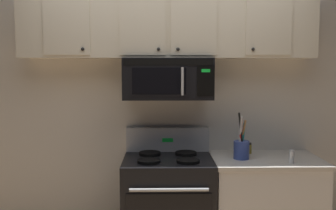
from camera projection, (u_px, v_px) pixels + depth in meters
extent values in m
cube|color=silver|center=(167.00, 102.00, 3.63)|extent=(5.20, 0.10, 2.70)
cube|color=black|center=(168.00, 210.00, 3.35)|extent=(0.76, 0.64, 0.90)
cylinder|color=#B7BABF|center=(169.00, 190.00, 2.96)|extent=(0.61, 0.03, 0.03)
cube|color=#B7BABF|center=(168.00, 139.00, 3.57)|extent=(0.76, 0.07, 0.22)
cube|color=#19D83F|center=(168.00, 140.00, 3.54)|extent=(0.10, 0.00, 0.04)
cylinder|color=black|center=(149.00, 161.00, 3.16)|extent=(0.19, 0.19, 0.02)
cylinder|color=black|center=(188.00, 161.00, 3.16)|extent=(0.19, 0.19, 0.02)
cylinder|color=black|center=(150.00, 153.00, 3.44)|extent=(0.19, 0.19, 0.02)
cylinder|color=black|center=(186.00, 153.00, 3.44)|extent=(0.19, 0.19, 0.02)
cube|color=black|center=(168.00, 79.00, 3.36)|extent=(0.76, 0.39, 0.35)
cube|color=black|center=(168.00, 62.00, 3.15)|extent=(0.73, 0.01, 0.06)
cube|color=black|center=(159.00, 81.00, 3.16)|extent=(0.49, 0.01, 0.25)
cube|color=black|center=(159.00, 81.00, 3.16)|extent=(0.44, 0.01, 0.22)
cube|color=black|center=(206.00, 81.00, 3.17)|extent=(0.14, 0.01, 0.25)
cube|color=#19D83F|center=(206.00, 71.00, 3.16)|extent=(0.07, 0.00, 0.03)
cylinder|color=#B7BABF|center=(182.00, 81.00, 3.14)|extent=(0.02, 0.02, 0.23)
cube|color=beige|center=(168.00, 26.00, 3.34)|extent=(2.50, 0.33, 0.55)
cube|color=beige|center=(66.00, 24.00, 3.16)|extent=(0.38, 0.01, 0.51)
sphere|color=black|center=(83.00, 49.00, 3.17)|extent=(0.03, 0.03, 0.03)
cube|color=beige|center=(143.00, 24.00, 3.17)|extent=(0.38, 0.01, 0.51)
sphere|color=black|center=(158.00, 49.00, 3.18)|extent=(0.03, 0.03, 0.03)
cube|color=beige|center=(194.00, 24.00, 3.18)|extent=(0.38, 0.01, 0.51)
sphere|color=black|center=(178.00, 49.00, 3.18)|extent=(0.03, 0.03, 0.03)
cube|color=beige|center=(269.00, 24.00, 3.19)|extent=(0.38, 0.01, 0.51)
sphere|color=black|center=(253.00, 49.00, 3.19)|extent=(0.03, 0.03, 0.03)
cube|color=silver|center=(265.00, 210.00, 3.37)|extent=(0.90, 0.62, 0.86)
cube|color=beige|center=(266.00, 160.00, 3.33)|extent=(0.93, 0.65, 0.03)
cylinder|color=#384C9E|center=(241.00, 150.00, 3.28)|extent=(0.13, 0.13, 0.15)
cylinder|color=black|center=(241.00, 131.00, 3.24)|extent=(0.06, 0.04, 0.32)
cylinder|color=#BCBCC1|center=(241.00, 133.00, 3.25)|extent=(0.02, 0.08, 0.29)
cylinder|color=silver|center=(240.00, 135.00, 3.26)|extent=(0.02, 0.07, 0.25)
cylinder|color=teal|center=(243.00, 136.00, 3.30)|extent=(0.05, 0.06, 0.22)
cylinder|color=red|center=(241.00, 134.00, 3.25)|extent=(0.02, 0.05, 0.27)
cylinder|color=#A87A47|center=(243.00, 134.00, 3.30)|extent=(0.05, 0.07, 0.25)
cylinder|color=white|center=(291.00, 157.00, 3.15)|extent=(0.04, 0.04, 0.09)
cylinder|color=#B7BABF|center=(292.00, 151.00, 3.14)|extent=(0.04, 0.04, 0.02)
cylinder|color=olive|center=(249.00, 149.00, 3.49)|extent=(0.05, 0.05, 0.08)
cylinder|color=black|center=(249.00, 143.00, 3.48)|extent=(0.05, 0.05, 0.02)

